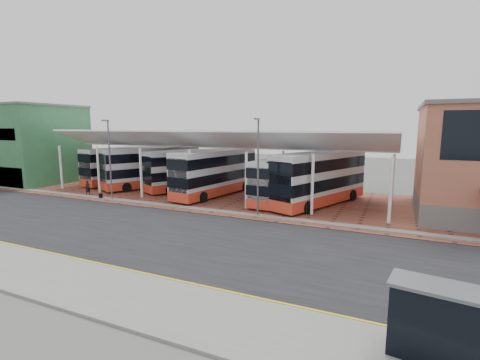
% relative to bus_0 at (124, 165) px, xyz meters
% --- Properties ---
extents(ground, '(140.00, 140.00, 0.00)m').
position_rel_bus_0_xyz_m(ground, '(20.55, -15.23, -2.37)').
color(ground, '#4C4F4A').
extents(road, '(120.00, 14.00, 0.02)m').
position_rel_bus_0_xyz_m(road, '(20.55, -16.23, -2.36)').
color(road, black).
rests_on(road, ground).
extents(forecourt, '(72.00, 16.00, 0.06)m').
position_rel_bus_0_xyz_m(forecourt, '(22.55, -2.23, -2.34)').
color(forecourt, brown).
rests_on(forecourt, ground).
extents(sidewalk, '(120.00, 4.00, 0.14)m').
position_rel_bus_0_xyz_m(sidewalk, '(20.55, -24.23, -2.30)').
color(sidewalk, slate).
rests_on(sidewalk, ground).
extents(north_kerb, '(120.00, 0.80, 0.14)m').
position_rel_bus_0_xyz_m(north_kerb, '(20.55, -9.03, -2.30)').
color(north_kerb, slate).
rests_on(north_kerb, ground).
extents(yellow_line_near, '(120.00, 0.12, 0.01)m').
position_rel_bus_0_xyz_m(yellow_line_near, '(20.55, -22.23, -2.35)').
color(yellow_line_near, gold).
rests_on(yellow_line_near, road).
extents(yellow_line_far, '(120.00, 0.12, 0.01)m').
position_rel_bus_0_xyz_m(yellow_line_far, '(20.55, -21.93, -2.35)').
color(yellow_line_far, gold).
rests_on(yellow_line_far, road).
extents(canopy, '(37.00, 11.63, 7.07)m').
position_rel_bus_0_xyz_m(canopy, '(14.55, -1.29, 3.42)').
color(canopy, white).
rests_on(canopy, ground).
extents(shop_green, '(6.40, 10.20, 10.22)m').
position_rel_bus_0_xyz_m(shop_green, '(-9.45, -4.26, 2.75)').
color(shop_green, '#337043').
rests_on(shop_green, ground).
extents(shop_cream, '(6.40, 10.20, 10.22)m').
position_rel_bus_0_xyz_m(shop_cream, '(-15.95, -4.26, 2.75)').
color(shop_cream, silver).
rests_on(shop_cream, ground).
extents(lamp_west, '(0.16, 0.90, 8.07)m').
position_rel_bus_0_xyz_m(lamp_west, '(6.55, -8.96, 1.99)').
color(lamp_west, '#55575B').
rests_on(lamp_west, ground).
extents(lamp_east, '(0.16, 0.90, 8.07)m').
position_rel_bus_0_xyz_m(lamp_east, '(22.55, -8.96, 1.99)').
color(lamp_east, '#55575B').
rests_on(lamp_east, ground).
extents(bus_0, '(4.42, 11.57, 4.66)m').
position_rel_bus_0_xyz_m(bus_0, '(0.00, 0.00, 0.00)').
color(bus_0, silver).
rests_on(bus_0, forecourt).
extents(bus_1, '(7.76, 11.74, 4.86)m').
position_rel_bus_0_xyz_m(bus_1, '(5.63, -1.31, 0.10)').
color(bus_1, silver).
rests_on(bus_1, forecourt).
extents(bus_2, '(7.52, 11.23, 4.66)m').
position_rel_bus_0_xyz_m(bus_2, '(10.98, -0.67, 0.00)').
color(bus_2, silver).
rests_on(bus_2, forecourt).
extents(bus_3, '(4.59, 12.08, 4.86)m').
position_rel_bus_0_xyz_m(bus_3, '(15.10, -2.50, 0.10)').
color(bus_3, silver).
rests_on(bus_3, forecourt).
extents(bus_4, '(3.29, 10.55, 4.28)m').
position_rel_bus_0_xyz_m(bus_4, '(22.48, -2.47, -0.19)').
color(bus_4, silver).
rests_on(bus_4, forecourt).
extents(bus_5, '(7.00, 12.28, 4.99)m').
position_rel_bus_0_xyz_m(bus_5, '(26.29, -2.51, 0.16)').
color(bus_5, silver).
rests_on(bus_5, forecourt).
extents(pedestrian, '(0.51, 0.65, 1.58)m').
position_rel_bus_0_xyz_m(pedestrian, '(2.64, -8.41, -1.52)').
color(pedestrian, black).
rests_on(pedestrian, forecourt).
extents(suitcase, '(0.33, 0.23, 0.56)m').
position_rel_bus_0_xyz_m(suitcase, '(5.31, -9.23, -2.03)').
color(suitcase, black).
rests_on(suitcase, forecourt).
extents(bus_shelter, '(3.22, 1.85, 2.45)m').
position_rel_bus_0_xyz_m(bus_shelter, '(34.61, -23.82, -0.71)').
color(bus_shelter, black).
rests_on(bus_shelter, sidewalk).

